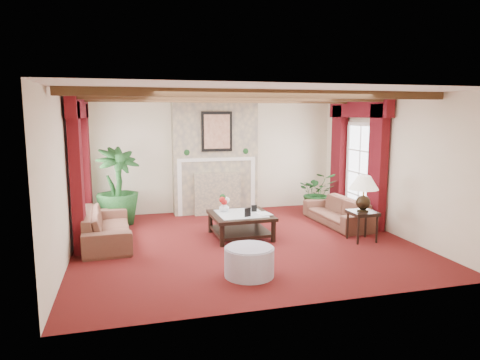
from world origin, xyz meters
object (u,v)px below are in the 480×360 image
object	(u,v)px
sofa_left	(107,221)
potted_palm	(118,203)
side_table	(362,226)
sofa_right	(338,207)
ottoman	(249,262)
coffee_table	(241,225)

from	to	relation	value
sofa_left	potted_palm	distance (m)	1.34
sofa_left	side_table	xyz separation A→B (m)	(4.60, -1.13, -0.12)
sofa_left	side_table	world-z (taller)	sofa_left
side_table	sofa_left	bearing A→B (deg)	166.26
sofa_left	sofa_right	distance (m)	4.74
sofa_right	ottoman	size ratio (longest dim) A/B	2.60
sofa_right	coffee_table	size ratio (longest dim) A/B	1.70
sofa_left	sofa_right	bearing A→B (deg)	-91.21
potted_palm	side_table	world-z (taller)	potted_palm
sofa_left	sofa_right	world-z (taller)	sofa_left
side_table	ottoman	distance (m)	2.78
side_table	ottoman	size ratio (longest dim) A/B	0.77
sofa_left	potted_palm	world-z (taller)	potted_palm
potted_palm	side_table	xyz separation A→B (m)	(4.41, -2.45, -0.18)
sofa_right	potted_palm	world-z (taller)	potted_palm
sofa_left	sofa_right	xyz separation A→B (m)	(4.74, 0.10, -0.04)
potted_palm	coffee_table	distance (m)	2.82
sofa_left	coffee_table	size ratio (longest dim) A/B	1.87
coffee_table	side_table	world-z (taller)	side_table
sofa_left	ottoman	bearing A→B (deg)	-140.15
sofa_right	ottoman	world-z (taller)	sofa_right
sofa_left	potted_palm	xyz separation A→B (m)	(0.19, 1.33, 0.06)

